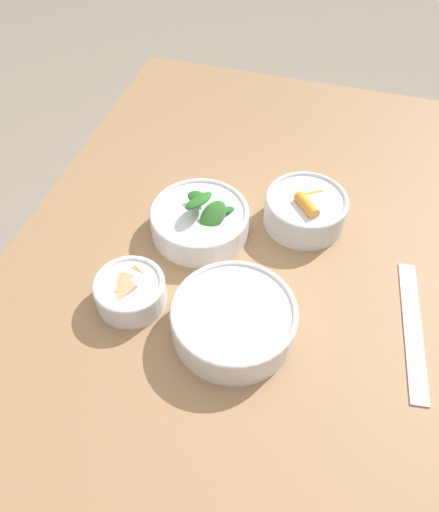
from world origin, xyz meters
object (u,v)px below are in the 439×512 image
object	(u,v)px
bowl_greens	(200,220)
bowl_cookies	(130,291)
ruler	(413,328)
bowl_beans_hotdog	(234,320)
bowl_carrots	(306,209)

from	to	relation	value
bowl_greens	bowl_cookies	bearing A→B (deg)	-18.49
bowl_cookies	ruler	distance (m)	0.46
bowl_greens	bowl_cookies	size ratio (longest dim) A/B	1.54
bowl_greens	bowl_beans_hotdog	xyz separation A→B (m)	(0.19, 0.12, -0.00)
bowl_beans_hotdog	bowl_carrots	bearing A→B (deg)	166.62
bowl_carrots	ruler	world-z (taller)	bowl_carrots
bowl_greens	bowl_carrots	bearing A→B (deg)	113.77
bowl_cookies	bowl_greens	bearing A→B (deg)	161.51
bowl_carrots	bowl_greens	size ratio (longest dim) A/B	0.85
bowl_greens	ruler	xyz separation A→B (m)	(0.11, 0.39, -0.03)
bowl_greens	ruler	size ratio (longest dim) A/B	0.68
bowl_greens	bowl_cookies	world-z (taller)	bowl_greens
bowl_beans_hotdog	ruler	bearing A→B (deg)	106.80
bowl_carrots	bowl_beans_hotdog	bearing A→B (deg)	-13.38
bowl_beans_hotdog	bowl_cookies	bearing A→B (deg)	-92.37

